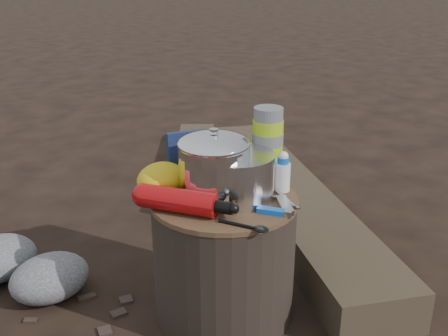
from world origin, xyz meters
TOP-DOWN VIEW (x-y plane):
  - ground at (0.00, 0.00)m, footprint 60.00×60.00m
  - stump at (0.00, 0.00)m, footprint 0.42×0.42m
  - rock_ring at (-0.55, 0.20)m, footprint 0.46×1.01m
  - log_main at (0.64, 0.35)m, footprint 1.00×1.65m
  - log_small at (0.62, 1.01)m, footprint 0.83×0.97m
  - foil_windscreen at (0.03, -0.02)m, footprint 0.22×0.22m
  - camping_pot at (-0.03, 0.01)m, footprint 0.20×0.20m
  - fuel_bottle at (-0.15, 0.00)m, footprint 0.20×0.27m
  - thermos at (0.18, 0.01)m, footprint 0.09×0.09m
  - travel_mug at (0.08, 0.16)m, footprint 0.09×0.09m
  - stuff_sack at (-0.13, 0.12)m, footprint 0.15×0.12m
  - food_pouch at (-0.00, 0.18)m, footprint 0.12×0.06m
  - lighter at (0.03, -0.16)m, footprint 0.07×0.09m
  - multitool at (0.09, -0.16)m, footprint 0.08×0.10m
  - pot_grabber at (0.11, -0.13)m, footprint 0.05×0.12m
  - spork at (-0.08, -0.16)m, footprint 0.08×0.13m
  - squeeze_bottle at (0.17, -0.07)m, footprint 0.05×0.05m

SIDE VIEW (x-z plane):
  - ground at x=0.00m, z-range 0.00..0.00m
  - log_small at x=0.62m, z-range 0.00..0.09m
  - log_main at x=0.64m, z-range 0.00..0.14m
  - rock_ring at x=-0.55m, z-range 0.00..0.20m
  - stump at x=0.00m, z-range 0.00..0.39m
  - spork at x=-0.08m, z-range 0.39..0.40m
  - pot_grabber at x=0.11m, z-range 0.39..0.40m
  - multitool at x=0.09m, z-range 0.39..0.40m
  - lighter at x=0.03m, z-range 0.39..0.41m
  - fuel_bottle at x=-0.15m, z-range 0.39..0.46m
  - stuff_sack at x=-0.13m, z-range 0.39..0.49m
  - squeeze_bottle at x=0.17m, z-range 0.39..0.50m
  - travel_mug at x=0.08m, z-range 0.39..0.52m
  - foil_windscreen at x=0.03m, z-range 0.39..0.52m
  - food_pouch at x=0.00m, z-range 0.39..0.54m
  - camping_pot at x=-0.03m, z-range 0.39..0.59m
  - thermos at x=0.18m, z-range 0.39..0.62m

